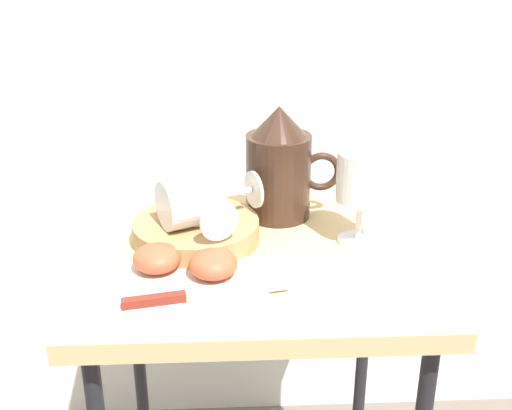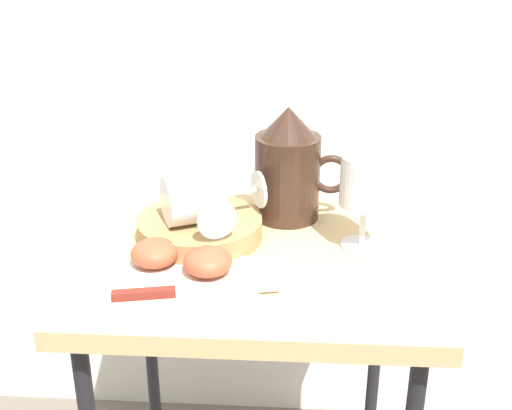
# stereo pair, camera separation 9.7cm
# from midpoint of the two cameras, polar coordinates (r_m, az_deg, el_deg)

# --- Properties ---
(table) EXTENTS (0.53, 0.45, 0.71)m
(table) POSITION_cam_midpoint_polar(r_m,az_deg,el_deg) (1.05, 2.68, -8.06)
(table) COLOR tan
(table) RESTS_ON ground_plane
(linen_napkin) EXTENTS (0.25, 0.23, 0.00)m
(linen_napkin) POSITION_cam_midpoint_polar(r_m,az_deg,el_deg) (0.92, -3.12, -6.91)
(linen_napkin) COLOR silver
(linen_napkin) RESTS_ON table
(basket_tray) EXTENTS (0.20, 0.20, 0.03)m
(basket_tray) POSITION_cam_midpoint_polar(r_m,az_deg,el_deg) (1.05, -2.24, -2.06)
(basket_tray) COLOR #AD8451
(basket_tray) RESTS_ON table
(pitcher) EXTENTS (0.16, 0.11, 0.19)m
(pitcher) POSITION_cam_midpoint_polar(r_m,az_deg,el_deg) (1.10, 5.33, 2.66)
(pitcher) COLOR #382319
(pitcher) RESTS_ON table
(wine_glass_upright) EXTENTS (0.08, 0.08, 0.15)m
(wine_glass_upright) POSITION_cam_midpoint_polar(r_m,az_deg,el_deg) (1.00, 12.22, 1.55)
(wine_glass_upright) COLOR silver
(wine_glass_upright) RESTS_ON table
(wine_glass_tipped_near) EXTENTS (0.13, 0.17, 0.07)m
(wine_glass_tipped_near) POSITION_cam_midpoint_polar(r_m,az_deg,el_deg) (1.04, -2.57, 0.87)
(wine_glass_tipped_near) COLOR silver
(wine_glass_tipped_near) RESTS_ON basket_tray
(wine_glass_tipped_far) EXTENTS (0.17, 0.13, 0.08)m
(wine_glass_tipped_far) POSITION_cam_midpoint_polar(r_m,az_deg,el_deg) (1.01, -2.52, 0.50)
(wine_glass_tipped_far) COLOR silver
(wine_glass_tipped_far) RESTS_ON basket_tray
(apple_half_left) EXTENTS (0.07, 0.07, 0.04)m
(apple_half_left) POSITION_cam_midpoint_polar(r_m,az_deg,el_deg) (0.96, -5.94, -4.23)
(apple_half_left) COLOR #C15133
(apple_half_left) RESTS_ON linen_napkin
(apple_half_right) EXTENTS (0.07, 0.07, 0.04)m
(apple_half_right) POSITION_cam_midpoint_polar(r_m,az_deg,el_deg) (0.93, -1.22, -5.01)
(apple_half_right) COLOR #C15133
(apple_half_right) RESTS_ON linen_napkin
(knife) EXTENTS (0.22, 0.06, 0.01)m
(knife) POSITION_cam_midpoint_polar(r_m,az_deg,el_deg) (0.89, -4.26, -7.69)
(knife) COLOR silver
(knife) RESTS_ON linen_napkin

